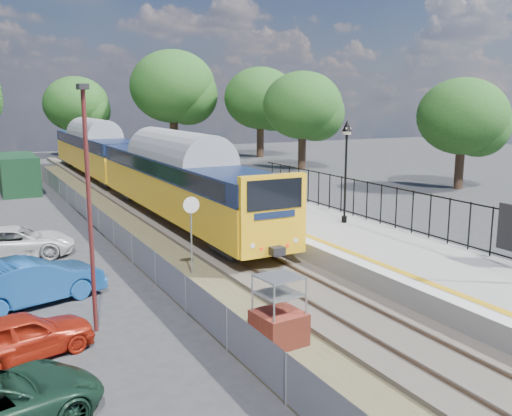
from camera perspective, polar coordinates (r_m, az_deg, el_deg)
ground at (r=18.73m, az=6.39°, el=-9.21°), size 120.00×120.00×0.00m
track_bed at (r=26.76m, az=-6.05°, el=-2.86°), size 5.90×80.00×0.29m
platform at (r=27.26m, az=4.43°, el=-1.80°), size 5.00×70.00×0.90m
platform_edge at (r=26.15m, az=0.60°, el=-1.29°), size 0.90×70.00×0.01m
victorian_lamp_north at (r=25.65m, az=9.03°, el=6.01°), size 0.44×0.44×4.60m
palisade_fence at (r=23.94m, az=16.61°, el=-0.61°), size 0.12×26.00×2.00m
wire_fence at (r=27.78m, az=-15.01°, el=-1.58°), size 0.06×52.00×1.20m
tree_line at (r=57.68m, az=-16.43°, el=10.62°), size 56.80×43.80×11.88m
train at (r=39.54m, az=-12.84°, el=4.68°), size 2.82×40.83×3.51m
brick_plinth at (r=15.17m, az=2.30°, el=-10.33°), size 1.30×1.30×1.92m
speed_sign at (r=20.72m, az=-6.49°, el=-1.39°), size 0.60×0.13×2.96m
carpark_lamp at (r=15.91m, az=-16.40°, el=1.30°), size 0.25×0.50×6.79m
car_red at (r=15.66m, az=-22.43°, el=-11.75°), size 3.79×2.27×1.21m
car_blue at (r=19.45m, az=-21.55°, el=-6.85°), size 4.77×2.81×1.49m
car_white at (r=25.33m, az=-22.89°, el=-3.18°), size 4.87×2.80×1.28m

